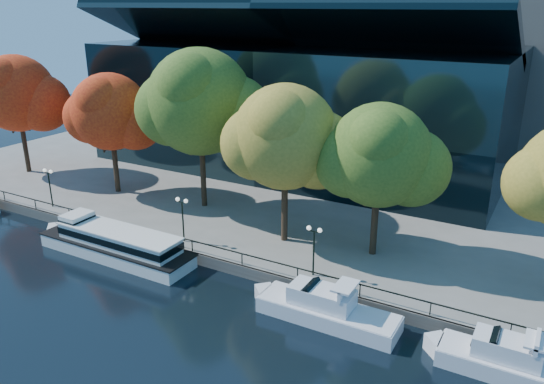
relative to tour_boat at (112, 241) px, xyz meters
The scene contains 15 objects.
ground 6.99m from the tour_boat, ahead, with size 160.00×160.00×0.00m, color black.
promenade 36.26m from the tour_boat, 79.15° to the left, with size 90.00×67.08×1.00m.
railing 7.28m from the tour_boat, 19.95° to the left, with size 88.20×0.08×0.99m.
convention_building 31.96m from the tour_boat, 84.80° to the left, with size 50.00×24.57×21.43m.
tour_boat is the anchor object (origin of this frame).
cruiser_near 20.07m from the tour_boat, ahead, with size 11.00×2.83×3.19m.
cruiser_far 31.91m from the tour_boat, ahead, with size 9.50×2.63×3.10m.
tree_0 28.30m from the tour_boat, 157.03° to the left, with size 11.36×9.32×14.25m.
tree_1 16.51m from the tour_boat, 132.39° to the left, with size 10.28×8.43×13.06m.
tree_2 15.56m from the tour_boat, 82.51° to the left, with size 13.06×10.71×15.99m.
tree_3 17.56m from the tour_boat, 33.00° to the left, with size 11.09×9.09×13.80m.
tree_4 23.96m from the tour_boat, 24.90° to the left, with size 10.40×8.53×12.72m.
lamp_0 13.00m from the tour_boat, 162.97° to the left, with size 1.26×0.36×4.03m.
lamp_1 6.74m from the tour_boat, 36.96° to the left, with size 1.26×0.36×4.03m.
lamp_2 18.12m from the tour_boat, 12.00° to the left, with size 1.26×0.36×4.03m.
Camera 1 is at (25.86, -28.84, 20.89)m, focal length 35.00 mm.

